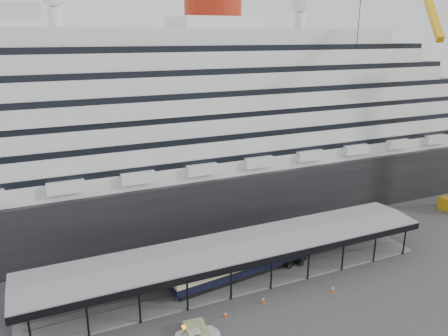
{
  "coord_description": "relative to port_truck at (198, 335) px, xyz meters",
  "views": [
    {
      "loc": [
        -23.29,
        -42.33,
        31.92
      ],
      "look_at": [
        -0.67,
        8.0,
        15.06
      ],
      "focal_mm": 35.0,
      "sensor_mm": 36.0,
      "label": 1
    }
  ],
  "objects": [
    {
      "name": "ground",
      "position": [
        9.47,
        4.7,
        -0.68
      ],
      "size": [
        200.0,
        200.0,
        0.0
      ],
      "primitive_type": "plane",
      "color": "#3B3B3E",
      "rests_on": "ground"
    },
    {
      "name": "cruise_ship",
      "position": [
        9.52,
        36.7,
        17.67
      ],
      "size": [
        130.0,
        30.0,
        43.9
      ],
      "color": "black",
      "rests_on": "ground"
    },
    {
      "name": "platform_canopy",
      "position": [
        9.47,
        9.7,
        1.68
      ],
      "size": [
        56.0,
        9.18,
        5.3
      ],
      "color": "slate",
      "rests_on": "ground"
    },
    {
      "name": "port_truck",
      "position": [
        0.0,
        0.0,
        0.0
      ],
      "size": [
        5.15,
        2.81,
        1.37
      ],
      "primitive_type": "imported",
      "rotation": [
        0.0,
        0.0,
        1.46
      ],
      "color": "white",
      "rests_on": "ground"
    },
    {
      "name": "pullman_carriage",
      "position": [
        10.5,
        9.7,
        1.89
      ],
      "size": [
        21.74,
        5.39,
        21.17
      ],
      "rotation": [
        0.0,
        0.0,
        0.12
      ],
      "color": "black",
      "rests_on": "ground"
    },
    {
      "name": "traffic_cone_left",
      "position": [
        4.43,
        2.53,
        -0.31
      ],
      "size": [
        0.4,
        0.4,
        0.75
      ],
      "rotation": [
        0.0,
        0.0,
        -0.04
      ],
      "color": "#E7420C",
      "rests_on": "ground"
    },
    {
      "name": "traffic_cone_mid",
      "position": [
        9.9,
        3.25,
        -0.28
      ],
      "size": [
        0.5,
        0.5,
        0.82
      ],
      "rotation": [
        0.0,
        0.0,
        -0.21
      ],
      "color": "#EC3E0D",
      "rests_on": "ground"
    },
    {
      "name": "traffic_cone_right",
      "position": [
        19.38,
        1.72,
        -0.31
      ],
      "size": [
        0.49,
        0.49,
        0.75
      ],
      "rotation": [
        0.0,
        0.0,
        0.31
      ],
      "color": "#DD5A0C",
      "rests_on": "ground"
    }
  ]
}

